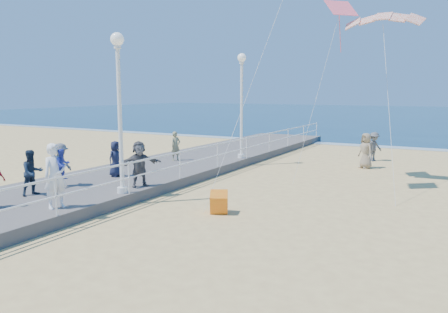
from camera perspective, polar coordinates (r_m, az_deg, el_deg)
The scene contains 19 objects.
ground at distance 12.59m, azimuth 5.63°, elevation -9.23°, with size 160.00×160.00×0.00m, color #E3C277.
ocean at distance 76.27m, azimuth 25.48°, elevation 4.83°, with size 160.00×90.00×0.05m, color #0C2E48.
surf_line at distance 32.11m, azimuth 20.32°, elevation 1.19°, with size 160.00×1.20×0.04m, color silver.
boardwalk at distance 16.85m, azimuth -18.54°, elevation -4.37°, with size 5.00×44.00×0.40m, color slate.
railing at distance 14.96m, azimuth -12.36°, elevation -1.62°, with size 0.05×42.00×0.55m.
lamp_post_mid at distance 14.93m, azimuth -13.53°, elevation 7.63°, with size 0.44×0.44×5.32m.
lamp_post_far at distance 22.42m, azimuth 2.31°, elevation 8.08°, with size 0.44×0.44×5.32m.
woman_holding_toddler at distance 13.75m, azimuth -21.15°, elevation -2.39°, with size 0.71×0.46×1.93m, color white.
toddler_held at distance 13.67m, azimuth -20.34°, elevation -0.96°, with size 0.44×0.34×0.91m, color #313FB9.
spectator_2 at distance 16.87m, azimuth -20.55°, elevation -1.04°, with size 1.02×0.59×1.58m, color #5D5E62.
spectator_4 at distance 18.18m, azimuth -13.95°, elevation -0.29°, with size 0.71×0.46×1.45m, color #191E38.
spectator_5 at distance 16.07m, azimuth -10.99°, elevation -0.95°, with size 1.54×0.49×1.66m, color #505055.
spectator_6 at distance 21.91m, azimuth -6.33°, elevation 1.37°, with size 0.53×0.35×1.45m, color gray.
spectator_7 at distance 15.83m, azimuth -23.76°, elevation -1.93°, with size 0.74×0.57×1.52m, color #1B293C.
beach_walker_a at distance 25.51m, azimuth 19.01°, elevation 1.23°, with size 1.04×0.60×1.60m, color #535558.
beach_walker_c at distance 22.93m, azimuth 18.03°, elevation 0.72°, with size 0.87×0.57×1.78m, color gray.
box_kite at distance 13.87m, azimuth -0.66°, elevation -6.23°, with size 0.55×0.55×0.60m, color #E73D0D.
kite_parafoil at distance 19.23m, azimuth 20.09°, elevation 16.82°, with size 3.07×0.90×0.30m, color #E9461B, non-canonical shape.
kite_diamond_pink at distance 19.88m, azimuth 15.03°, elevation 18.24°, with size 1.16×1.16×0.02m, color #FF5D71.
Camera 1 is at (4.71, -11.03, 3.83)m, focal length 35.00 mm.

